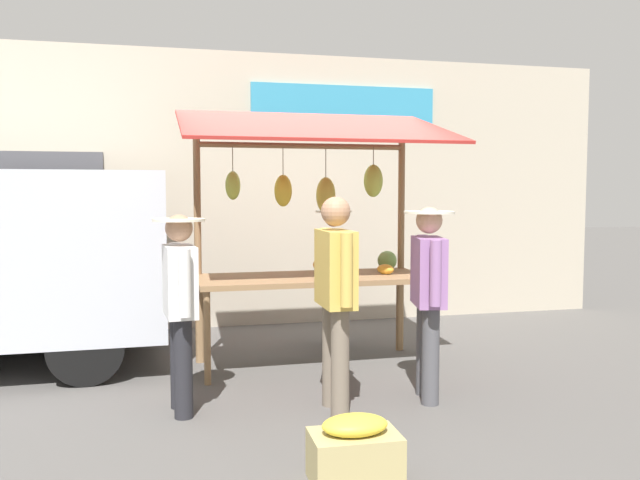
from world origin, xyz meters
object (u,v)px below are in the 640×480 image
market_stall (315,208)px  shopper_with_ponytail (336,288)px  shopper_with_shopping_bag (180,298)px  shopper_in_grey_tee (428,288)px  vendor_with_sunhat (334,266)px  produce_crate_near (355,451)px

market_stall → shopper_with_ponytail: bearing=82.7°
market_stall → shopper_with_shopping_bag: bearing=40.0°
shopper_in_grey_tee → shopper_with_ponytail: 0.81m
vendor_with_sunhat → shopper_with_shopping_bag: size_ratio=0.99×
market_stall → vendor_with_sunhat: bearing=-117.9°
shopper_with_ponytail → market_stall: bearing=-6.7°
shopper_in_grey_tee → shopper_with_ponytail: size_ratio=0.95×
shopper_with_ponytail → produce_crate_near: size_ratio=3.13×
shopper_with_shopping_bag → produce_crate_near: 1.89m
market_stall → shopper_with_shopping_bag: 1.86m
shopper_in_grey_tee → market_stall: bearing=39.1°
vendor_with_sunhat → produce_crate_near: vendor_with_sunhat is taller
shopper_with_ponytail → produce_crate_near: 1.48m
shopper_in_grey_tee → shopper_with_ponytail: bearing=109.3°
vendor_with_sunhat → shopper_with_ponytail: shopper_with_ponytail is taller
shopper_with_shopping_bag → shopper_with_ponytail: 1.19m
market_stall → shopper_with_ponytail: size_ratio=1.51×
vendor_with_sunhat → market_stall: bearing=-27.7°
shopper_with_shopping_bag → produce_crate_near: bearing=-152.5°
shopper_in_grey_tee → shopper_with_shopping_bag: bearing=98.3°
shopper_with_ponytail → vendor_with_sunhat: bearing=-14.3°
shopper_with_ponytail → shopper_with_shopping_bag: bearing=78.5°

